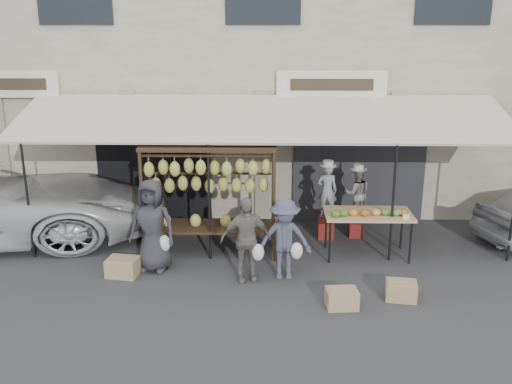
% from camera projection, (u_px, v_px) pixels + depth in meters
% --- Properties ---
extents(ground_plane, '(90.00, 90.00, 0.00)m').
position_uv_depth(ground_plane, '(261.00, 285.00, 10.12)').
color(ground_plane, '#2D2D30').
extents(shophouse, '(24.00, 6.15, 7.30)m').
position_uv_depth(shophouse, '(264.00, 52.00, 15.25)').
color(shophouse, beige).
rests_on(shophouse, ground_plane).
extents(awning, '(10.00, 2.35, 2.92)m').
position_uv_depth(awning, '(263.00, 119.00, 11.54)').
color(awning, beige).
rests_on(awning, ground_plane).
extents(banana_rack, '(2.60, 0.90, 2.24)m').
position_uv_depth(banana_rack, '(209.00, 178.00, 11.03)').
color(banana_rack, black).
rests_on(banana_rack, ground_plane).
extents(produce_table, '(1.70, 0.90, 1.04)m').
position_uv_depth(produce_table, '(368.00, 215.00, 11.07)').
color(produce_table, tan).
rests_on(produce_table, ground_plane).
extents(vendor_left, '(0.44, 0.30, 1.15)m').
position_uv_depth(vendor_left, '(327.00, 191.00, 12.01)').
color(vendor_left, '#90919B').
rests_on(vendor_left, stool_left).
extents(vendor_right, '(0.57, 0.45, 1.14)m').
position_uv_depth(vendor_right, '(357.00, 194.00, 12.08)').
color(vendor_right, gray).
rests_on(vendor_right, stool_right).
extents(customer_left, '(0.95, 0.70, 1.76)m').
position_uv_depth(customer_left, '(152.00, 226.00, 10.49)').
color(customer_left, '#2D2D33').
rests_on(customer_left, ground_plane).
extents(customer_mid, '(0.97, 0.57, 1.55)m').
position_uv_depth(customer_mid, '(246.00, 239.00, 10.12)').
color(customer_mid, slate).
rests_on(customer_mid, ground_plane).
extents(customer_right, '(0.98, 0.58, 1.50)m').
position_uv_depth(customer_right, '(284.00, 239.00, 10.19)').
color(customer_right, '#46495E').
rests_on(customer_right, ground_plane).
extents(stool_left, '(0.37, 0.37, 0.48)m').
position_uv_depth(stool_left, '(326.00, 227.00, 12.25)').
color(stool_left, maroon).
rests_on(stool_left, ground_plane).
extents(stool_right, '(0.33, 0.33, 0.40)m').
position_uv_depth(stool_right, '(355.00, 228.00, 12.31)').
color(stool_right, maroon).
rests_on(stool_right, ground_plane).
extents(crate_near_a, '(0.54, 0.42, 0.30)m').
position_uv_depth(crate_near_a, '(342.00, 298.00, 9.32)').
color(crate_near_a, tan).
rests_on(crate_near_a, ground_plane).
extents(crate_near_b, '(0.56, 0.46, 0.30)m').
position_uv_depth(crate_near_b, '(401.00, 290.00, 9.59)').
color(crate_near_b, tan).
rests_on(crate_near_b, ground_plane).
extents(crate_far, '(0.61, 0.50, 0.33)m').
position_uv_depth(crate_far, '(123.00, 267.00, 10.45)').
color(crate_far, tan).
rests_on(crate_far, ground_plane).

